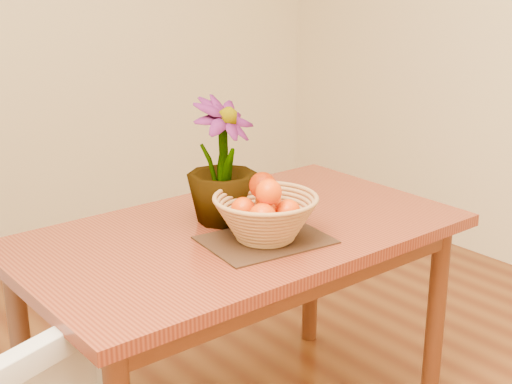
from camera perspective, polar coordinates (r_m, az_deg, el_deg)
table at (r=2.29m, az=-1.27°, el=-4.98°), size 1.40×0.80×0.75m
placemat at (r=2.15m, az=0.76°, el=-3.85°), size 0.40×0.32×0.01m
wicker_basket at (r=2.13m, az=0.77°, el=-2.19°), size 0.32×0.32×0.13m
orange_pile at (r=2.12m, az=0.73°, el=-0.71°), size 0.18×0.17×0.15m
potted_plant at (r=2.26m, az=-2.74°, el=2.46°), size 0.28×0.28×0.40m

